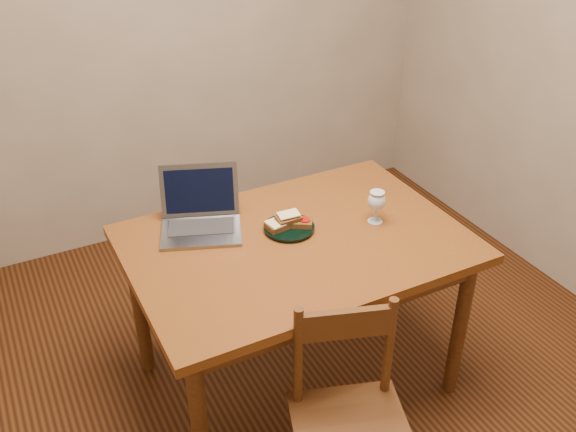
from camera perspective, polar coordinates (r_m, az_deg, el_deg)
name	(u,v)px	position (r m, az deg, el deg)	size (l,w,h in m)	color
floor	(305,395)	(2.92, 1.52, -15.61)	(3.20, 3.20, 0.02)	black
back_wall	(161,9)	(3.57, -11.24, 17.59)	(3.20, 0.02, 2.60)	gray
table	(297,258)	(2.55, 0.77, -3.75)	(1.30, 0.90, 0.74)	#492B0C
chair	(350,414)	(2.25, 5.55, -17.14)	(0.48, 0.47, 0.41)	#3D1E0C
plate	(289,228)	(2.56, 0.10, -1.09)	(0.21, 0.21, 0.02)	black
sandwich_cheese	(280,224)	(2.54, -0.69, -0.67)	(0.11, 0.07, 0.04)	#381E0C
sandwich_tomato	(299,222)	(2.55, 0.98, -0.50)	(0.11, 0.06, 0.03)	#381E0C
sandwich_top	(289,217)	(2.54, 0.05, -0.13)	(0.10, 0.06, 0.03)	#381E0C
milk_glass	(376,207)	(2.60, 7.84, 0.81)	(0.07, 0.07, 0.14)	white
laptop	(200,212)	(2.59, -7.80, 0.35)	(0.40, 0.38, 0.23)	slate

